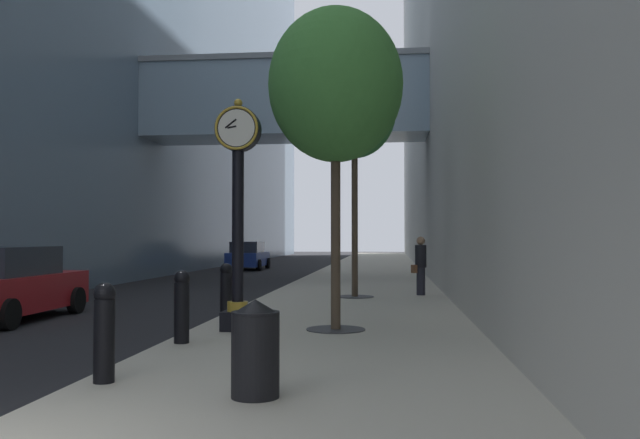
{
  "coord_description": "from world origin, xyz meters",
  "views": [
    {
      "loc": [
        3.71,
        -4.3,
        1.86
      ],
      "look_at": [
        0.81,
        23.43,
        2.62
      ],
      "focal_mm": 37.25,
      "sensor_mm": 36.0,
      "label": 1
    }
  ],
  "objects_px": {
    "street_tree_mid_near": "(355,112)",
    "pedestrian_walking": "(421,264)",
    "bollard_third": "(226,290)",
    "car_blue_near": "(248,256)",
    "trash_bin": "(255,347)",
    "bollard_second": "(182,305)",
    "street_tree_near": "(336,86)",
    "car_red_mid": "(5,285)",
    "street_clock": "(238,203)",
    "bollard_nearest": "(104,330)"
  },
  "relations": [
    {
      "from": "street_tree_near",
      "to": "street_tree_mid_near",
      "type": "xyz_separation_m",
      "value": [
        0.0,
        6.85,
        0.82
      ]
    },
    {
      "from": "street_clock",
      "to": "trash_bin",
      "type": "relative_size",
      "value": 4.11
    },
    {
      "from": "street_tree_mid_near",
      "to": "car_blue_near",
      "type": "height_order",
      "value": "street_tree_mid_near"
    },
    {
      "from": "bollard_third",
      "to": "trash_bin",
      "type": "xyz_separation_m",
      "value": [
        1.93,
        -6.43,
        -0.08
      ]
    },
    {
      "from": "street_clock",
      "to": "bollard_nearest",
      "type": "xyz_separation_m",
      "value": [
        -0.56,
        -4.52,
        -1.75
      ]
    },
    {
      "from": "bollard_nearest",
      "to": "car_red_mid",
      "type": "xyz_separation_m",
      "value": [
        -5.17,
        6.42,
        0.04
      ]
    },
    {
      "from": "bollard_third",
      "to": "car_red_mid",
      "type": "xyz_separation_m",
      "value": [
        -5.17,
        0.51,
        0.04
      ]
    },
    {
      "from": "car_red_mid",
      "to": "trash_bin",
      "type": "bearing_deg",
      "value": -44.36
    },
    {
      "from": "bollard_nearest",
      "to": "bollard_third",
      "type": "relative_size",
      "value": 1.0
    },
    {
      "from": "street_tree_near",
      "to": "car_blue_near",
      "type": "xyz_separation_m",
      "value": [
        -7.14,
        25.34,
        -3.91
      ]
    },
    {
      "from": "bollard_nearest",
      "to": "street_tree_mid_near",
      "type": "distance_m",
      "value": 12.76
    },
    {
      "from": "bollard_second",
      "to": "pedestrian_walking",
      "type": "distance_m",
      "value": 10.43
    },
    {
      "from": "street_tree_near",
      "to": "car_blue_near",
      "type": "bearing_deg",
      "value": 105.73
    },
    {
      "from": "trash_bin",
      "to": "bollard_second",
      "type": "bearing_deg",
      "value": 119.03
    },
    {
      "from": "bollard_third",
      "to": "car_blue_near",
      "type": "relative_size",
      "value": 0.28
    },
    {
      "from": "trash_bin",
      "to": "pedestrian_walking",
      "type": "xyz_separation_m",
      "value": [
        2.36,
        12.98,
        0.39
      ]
    },
    {
      "from": "pedestrian_walking",
      "to": "car_red_mid",
      "type": "xyz_separation_m",
      "value": [
        -9.46,
        -6.04,
        -0.26
      ]
    },
    {
      "from": "street_clock",
      "to": "bollard_second",
      "type": "xyz_separation_m",
      "value": [
        -0.56,
        -1.57,
        -1.75
      ]
    },
    {
      "from": "street_tree_near",
      "to": "street_tree_mid_near",
      "type": "bearing_deg",
      "value": 90.0
    },
    {
      "from": "bollard_second",
      "to": "car_red_mid",
      "type": "distance_m",
      "value": 6.22
    },
    {
      "from": "street_clock",
      "to": "bollard_second",
      "type": "relative_size",
      "value": 3.64
    },
    {
      "from": "street_clock",
      "to": "bollard_third",
      "type": "bearing_deg",
      "value": 112.12
    },
    {
      "from": "bollard_third",
      "to": "street_tree_near",
      "type": "relative_size",
      "value": 0.2
    },
    {
      "from": "bollard_second",
      "to": "car_blue_near",
      "type": "xyz_separation_m",
      "value": [
        -4.76,
        27.15,
        0.03
      ]
    },
    {
      "from": "car_red_mid",
      "to": "street_tree_mid_near",
      "type": "bearing_deg",
      "value": 34.51
    },
    {
      "from": "car_red_mid",
      "to": "street_tree_near",
      "type": "bearing_deg",
      "value": -12.44
    },
    {
      "from": "pedestrian_walking",
      "to": "street_clock",
      "type": "bearing_deg",
      "value": -115.21
    },
    {
      "from": "bollard_second",
      "to": "bollard_third",
      "type": "height_order",
      "value": "same"
    },
    {
      "from": "street_tree_near",
      "to": "street_tree_mid_near",
      "type": "height_order",
      "value": "street_tree_mid_near"
    },
    {
      "from": "bollard_second",
      "to": "pedestrian_walking",
      "type": "xyz_separation_m",
      "value": [
        4.29,
        9.5,
        0.3
      ]
    },
    {
      "from": "bollard_third",
      "to": "car_blue_near",
      "type": "xyz_separation_m",
      "value": [
        -4.76,
        24.19,
        0.03
      ]
    },
    {
      "from": "street_tree_near",
      "to": "car_red_mid",
      "type": "height_order",
      "value": "street_tree_near"
    },
    {
      "from": "street_clock",
      "to": "trash_bin",
      "type": "distance_m",
      "value": 5.54
    },
    {
      "from": "bollard_second",
      "to": "trash_bin",
      "type": "xyz_separation_m",
      "value": [
        1.93,
        -3.48,
        -0.08
      ]
    },
    {
      "from": "street_tree_mid_near",
      "to": "car_blue_near",
      "type": "bearing_deg",
      "value": 111.1
    },
    {
      "from": "street_tree_mid_near",
      "to": "bollard_second",
      "type": "bearing_deg",
      "value": -105.33
    },
    {
      "from": "street_tree_mid_near",
      "to": "car_red_mid",
      "type": "relative_size",
      "value": 1.53
    },
    {
      "from": "street_tree_mid_near",
      "to": "street_clock",
      "type": "bearing_deg",
      "value": -104.35
    },
    {
      "from": "bollard_third",
      "to": "street_tree_near",
      "type": "bearing_deg",
      "value": -25.86
    },
    {
      "from": "pedestrian_walking",
      "to": "car_red_mid",
      "type": "height_order",
      "value": "pedestrian_walking"
    },
    {
      "from": "bollard_nearest",
      "to": "street_tree_near",
      "type": "bearing_deg",
      "value": 63.47
    },
    {
      "from": "street_clock",
      "to": "bollard_nearest",
      "type": "distance_m",
      "value": 4.88
    },
    {
      "from": "street_tree_mid_near",
      "to": "pedestrian_walking",
      "type": "height_order",
      "value": "street_tree_mid_near"
    },
    {
      "from": "bollard_third",
      "to": "car_red_mid",
      "type": "relative_size",
      "value": 0.27
    },
    {
      "from": "trash_bin",
      "to": "street_tree_mid_near",
      "type": "bearing_deg",
      "value": 87.92
    },
    {
      "from": "street_tree_mid_near",
      "to": "trash_bin",
      "type": "distance_m",
      "value": 13.07
    },
    {
      "from": "bollard_second",
      "to": "trash_bin",
      "type": "bearing_deg",
      "value": -60.97
    },
    {
      "from": "street_tree_mid_near",
      "to": "street_tree_near",
      "type": "bearing_deg",
      "value": -90.0
    },
    {
      "from": "pedestrian_walking",
      "to": "street_tree_mid_near",
      "type": "bearing_deg",
      "value": -156.12
    },
    {
      "from": "street_tree_near",
      "to": "pedestrian_walking",
      "type": "relative_size",
      "value": 3.46
    }
  ]
}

